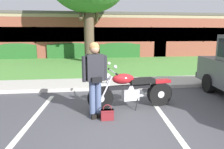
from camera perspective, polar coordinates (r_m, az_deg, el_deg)
name	(u,v)px	position (r m, az deg, el deg)	size (l,w,h in m)	color
ground_plane	(119,128)	(4.35, 1.94, -14.45)	(140.00, 140.00, 0.00)	#424247
curb_strip	(106,88)	(7.07, -1.79, -3.76)	(60.00, 0.20, 0.12)	#B7B2A8
concrete_walk	(103,83)	(7.90, -2.36, -2.33)	(60.00, 1.50, 0.08)	#B7B2A8
grass_lawn	(97,65)	(12.48, -4.15, 2.59)	(60.00, 7.83, 0.06)	#518E3D
stall_stripe_0	(26,128)	(4.65, -22.76, -13.51)	(0.12, 4.40, 0.01)	silver
stall_stripe_1	(167,121)	(4.80, 14.88, -12.22)	(0.12, 4.40, 0.01)	silver
motorcycle	(134,90)	(5.32, 6.21, -4.14)	(2.24, 0.82, 1.18)	black
rider_person	(95,75)	(4.58, -4.74, -0.04)	(0.56, 0.35, 1.70)	black
handbag	(107,114)	(4.64, -1.31, -10.76)	(0.28, 0.13, 0.36)	maroon
hedge_left	(18,51)	(17.17, -24.45, 6.05)	(2.81, 0.90, 1.24)	#235623
hedge_center_left	(70,50)	(16.45, -11.46, 6.64)	(3.36, 0.90, 1.24)	#235623
hedge_center_right	(119,50)	(16.61, 2.01, 6.89)	(3.17, 0.90, 1.24)	#235623
brick_building	(93,35)	(21.49, -5.33, 10.81)	(26.35, 10.87, 3.54)	brown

